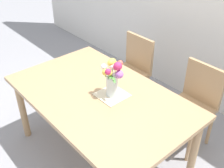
# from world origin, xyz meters

# --- Properties ---
(ground_plane) EXTENTS (12.00, 12.00, 0.00)m
(ground_plane) POSITION_xyz_m (0.00, 0.00, 0.00)
(ground_plane) COLOR #939399
(dining_table) EXTENTS (1.70, 1.05, 0.77)m
(dining_table) POSITION_xyz_m (0.00, 0.00, 0.68)
(dining_table) COLOR tan
(dining_table) RESTS_ON ground_plane
(chair_left) EXTENTS (0.42, 0.42, 0.90)m
(chair_left) POSITION_xyz_m (-0.45, 0.87, 0.52)
(chair_left) COLOR tan
(chair_left) RESTS_ON ground_plane
(chair_right) EXTENTS (0.42, 0.42, 0.90)m
(chair_right) POSITION_xyz_m (0.45, 0.87, 0.52)
(chair_right) COLOR tan
(chair_right) RESTS_ON ground_plane
(placemat) EXTENTS (0.25, 0.25, 0.01)m
(placemat) POSITION_xyz_m (0.08, 0.07, 0.77)
(placemat) COLOR beige
(placemat) RESTS_ON dining_table
(flower_vase) EXTENTS (0.20, 0.19, 0.33)m
(flower_vase) POSITION_xyz_m (0.08, 0.08, 0.96)
(flower_vase) COLOR silver
(flower_vase) RESTS_ON placemat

